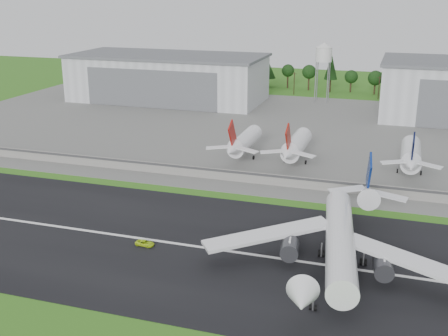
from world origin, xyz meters
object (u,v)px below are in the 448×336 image
(main_airliner, at_px, (339,247))
(parked_jet_navy, at_px, (411,156))
(parked_jet_red_a, at_px, (242,143))
(ground_vehicle, at_px, (145,243))
(parked_jet_red_b, at_px, (295,146))

(main_airliner, relative_size, parked_jet_navy, 1.89)
(parked_jet_navy, bearing_deg, parked_jet_red_a, -179.96)
(ground_vehicle, distance_m, parked_jet_red_b, 72.82)
(ground_vehicle, relative_size, parked_jet_red_a, 0.14)
(parked_jet_red_a, bearing_deg, main_airliner, -59.32)
(parked_jet_red_a, bearing_deg, parked_jet_navy, 0.04)
(main_airliner, distance_m, parked_jet_navy, 68.41)
(parked_jet_red_b, height_order, parked_jet_navy, parked_jet_navy)
(parked_jet_navy, bearing_deg, ground_vehicle, -128.87)
(main_airliner, distance_m, ground_vehicle, 42.79)
(main_airliner, xyz_separation_m, ground_vehicle, (-42.50, -2.68, -4.19))
(main_airliner, height_order, parked_jet_red_a, main_airliner)
(main_airliner, height_order, parked_jet_red_b, main_airliner)
(main_airliner, xyz_separation_m, parked_jet_red_a, (-39.75, 66.98, 1.20))
(parked_jet_red_b, distance_m, parked_jet_navy, 35.78)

